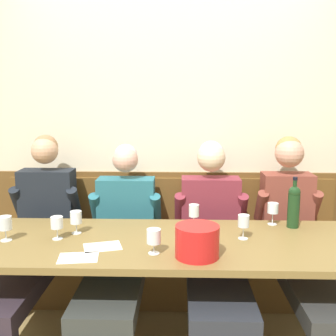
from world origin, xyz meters
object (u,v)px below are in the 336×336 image
object	(u,v)px
person_left_seat	(214,243)
wine_glass_left_end	(154,237)
person_right_seat	(32,238)
wine_glass_by_bottle	(57,224)
wine_glass_near_bucket	(194,211)
wall_bench	(170,264)
wine_glass_center_rear	(273,209)
wine_glass_mid_right	(5,224)
person_center_left_seat	(298,238)
wine_glass_mid_left	(76,219)
dining_table	(167,252)
ice_bucket	(197,241)
wine_glass_center_front	(244,222)
wine_bottle_amber_mid	(294,205)
person_center_right_seat	(119,246)

from	to	relation	value
person_left_seat	wine_glass_left_end	distance (m)	0.68
person_right_seat	wine_glass_by_bottle	size ratio (longest dim) A/B	9.31
wine_glass_near_bucket	wine_glass_left_end	distance (m)	0.50
wall_bench	wine_glass_center_rear	bearing A→B (deg)	-28.11
wine_glass_by_bottle	wine_glass_mid_right	bearing A→B (deg)	-173.41
person_center_left_seat	wine_glass_mid_left	bearing A→B (deg)	-170.94
wine_glass_mid_right	person_left_seat	bearing A→B (deg)	15.28
dining_table	wine_glass_near_bucket	world-z (taller)	wine_glass_near_bucket
person_right_seat	wine_glass_mid_right	xyz separation A→B (m)	(-0.02, -0.36, 0.22)
ice_bucket	wine_glass_near_bucket	world-z (taller)	ice_bucket
wall_bench	wine_glass_center_front	size ratio (longest dim) A/B	17.47
dining_table	person_center_left_seat	bearing A→B (deg)	21.13
person_right_seat	wine_bottle_amber_mid	bearing A→B (deg)	-1.53
wine_glass_by_bottle	wine_glass_near_bucket	size ratio (longest dim) A/B	0.88
wall_bench	person_right_seat	bearing A→B (deg)	-158.35
person_left_seat	wine_glass_by_bottle	size ratio (longest dim) A/B	9.13
person_left_seat	wine_glass_center_front	bearing A→B (deg)	-61.09
dining_table	person_center_left_seat	xyz separation A→B (m)	(0.88, 0.34, -0.02)
person_right_seat	wine_glass_left_end	distance (m)	1.05
person_right_seat	person_center_left_seat	xyz separation A→B (m)	(1.83, 0.02, 0.02)
wine_glass_near_bucket	ice_bucket	bearing A→B (deg)	-89.76
dining_table	person_center_left_seat	world-z (taller)	person_center_left_seat
wall_bench	person_right_seat	size ratio (longest dim) A/B	2.01
person_right_seat	wine_glass_mid_right	size ratio (longest dim) A/B	8.73
wine_glass_center_rear	wine_glass_by_bottle	bearing A→B (deg)	-166.62
wine_glass_center_front	ice_bucket	bearing A→B (deg)	-135.70
ice_bucket	wine_glass_left_end	xyz separation A→B (m)	(-0.23, 0.04, 0.01)
person_right_seat	ice_bucket	distance (m)	1.26
person_center_left_seat	wine_glass_center_front	distance (m)	0.56
person_center_right_seat	wine_glass_by_bottle	distance (m)	0.51
dining_table	wine_glass_by_bottle	bearing A→B (deg)	179.92
wine_glass_mid_left	wine_glass_mid_right	xyz separation A→B (m)	(-0.39, -0.14, 0.01)
person_center_right_seat	wine_glass_mid_left	distance (m)	0.39
wine_glass_center_front	wine_glass_by_bottle	distance (m)	1.12
dining_table	wine_glass_mid_left	xyz separation A→B (m)	(-0.58, 0.11, 0.17)
dining_table	wine_glass_mid_right	size ratio (longest dim) A/B	15.50
person_center_right_seat	wine_glass_by_bottle	xyz separation A→B (m)	(-0.33, -0.30, 0.25)
person_right_seat	wine_glass_center_rear	distance (m)	1.66
wine_glass_left_end	wine_glass_by_bottle	bearing A→B (deg)	160.75
person_center_right_seat	wine_glass_mid_left	bearing A→B (deg)	-141.51
person_center_left_seat	wine_glass_near_bucket	xyz separation A→B (m)	(-0.72, -0.11, 0.21)
person_right_seat	person_left_seat	distance (m)	1.25
person_left_seat	wine_glass_mid_left	size ratio (longest dim) A/B	8.88
person_left_seat	wine_glass_near_bucket	xyz separation A→B (m)	(-0.14, -0.08, 0.24)
dining_table	wine_glass_near_bucket	size ratio (longest dim) A/B	14.60
wine_glass_mid_left	wine_glass_by_bottle	bearing A→B (deg)	-129.59
wine_bottle_amber_mid	wine_glass_mid_right	distance (m)	1.81
wine_glass_mid_right	wine_glass_left_end	size ratio (longest dim) A/B	1.07
person_left_seat	person_center_left_seat	distance (m)	0.58
ice_bucket	wine_bottle_amber_mid	size ratio (longest dim) A/B	0.70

